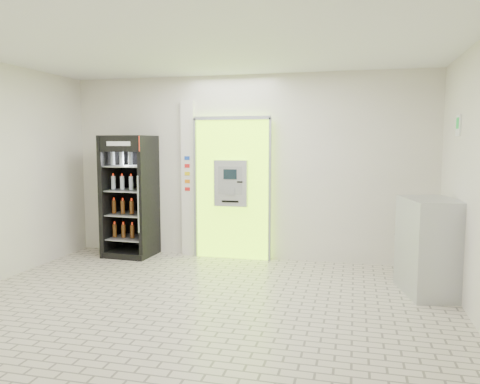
% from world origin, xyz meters
% --- Properties ---
extents(ground, '(6.00, 6.00, 0.00)m').
position_xyz_m(ground, '(0.00, 0.00, 0.00)').
color(ground, '#C0B29F').
rests_on(ground, ground).
extents(room_shell, '(6.00, 6.00, 6.00)m').
position_xyz_m(room_shell, '(0.00, 0.00, 1.84)').
color(room_shell, silver).
rests_on(room_shell, ground).
extents(atm_assembly, '(1.30, 0.24, 2.33)m').
position_xyz_m(atm_assembly, '(-0.20, 2.41, 1.17)').
color(atm_assembly, '#A1FA14').
rests_on(atm_assembly, ground).
extents(pillar, '(0.22, 0.11, 2.60)m').
position_xyz_m(pillar, '(-0.98, 2.45, 1.30)').
color(pillar, silver).
rests_on(pillar, ground).
extents(beverage_cooler, '(0.79, 0.74, 2.02)m').
position_xyz_m(beverage_cooler, '(-1.91, 2.16, 0.97)').
color(beverage_cooler, black).
rests_on(beverage_cooler, ground).
extents(steel_cabinet, '(0.80, 1.02, 1.21)m').
position_xyz_m(steel_cabinet, '(2.69, 1.19, 0.61)').
color(steel_cabinet, '#AAACB1').
rests_on(steel_cabinet, ground).
extents(exit_sign, '(0.02, 0.22, 0.26)m').
position_xyz_m(exit_sign, '(2.99, 1.40, 2.12)').
color(exit_sign, white).
rests_on(exit_sign, room_shell).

